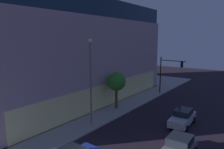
{
  "coord_description": "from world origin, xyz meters",
  "views": [
    {
      "loc": [
        -10.89,
        -8.58,
        9.43
      ],
      "look_at": [
        8.32,
        5.25,
        5.49
      ],
      "focal_mm": 34.69,
      "sensor_mm": 36.0,
      "label": 1
    }
  ],
  "objects": [
    {
      "name": "car_grey",
      "position": [
        5.32,
        -3.51,
        0.83
      ],
      "size": [
        4.24,
        2.21,
        1.67
      ],
      "color": "slate",
      "rests_on": "ground"
    },
    {
      "name": "traffic_light_far_corner",
      "position": [
        23.57,
        4.68,
        4.27
      ],
      "size": [
        0.49,
        4.4,
        6.23
      ],
      "color": "black",
      "rests_on": "sidewalk_corner"
    },
    {
      "name": "sidewalk_tree",
      "position": [
        12.27,
        7.37,
        3.75
      ],
      "size": [
        2.47,
        2.47,
        4.88
      ],
      "color": "#4D3E1E",
      "rests_on": "sidewalk_corner"
    },
    {
      "name": "modern_building",
      "position": [
        12.54,
        19.26,
        7.31
      ],
      "size": [
        32.83,
        21.04,
        14.76
      ],
      "color": "#4C4C51",
      "rests_on": "ground"
    },
    {
      "name": "street_lamp_sidewalk",
      "position": [
        6.0,
        6.36,
        5.85
      ],
      "size": [
        0.44,
        0.44,
        9.27
      ],
      "color": "slate",
      "rests_on": "sidewalk_corner"
    },
    {
      "name": "car_silver",
      "position": [
        12.08,
        -1.63,
        0.86
      ],
      "size": [
        4.75,
        2.16,
        1.71
      ],
      "color": "#B7BABF",
      "rests_on": "ground"
    }
  ]
}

